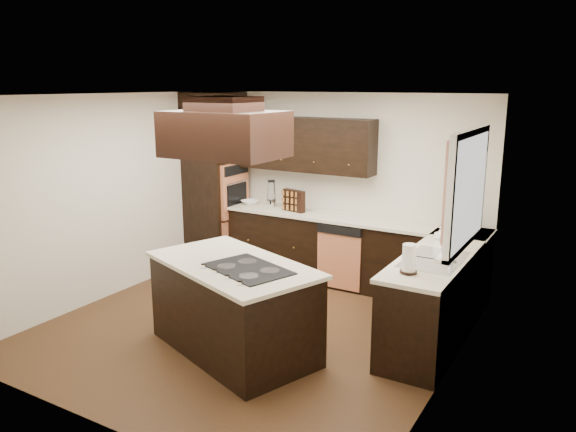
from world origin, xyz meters
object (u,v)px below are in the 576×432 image
object	(u,v)px
range_hood	(225,134)
spice_rack	(294,201)
island	(234,309)
oven_column	(216,192)

from	to	relation	value
range_hood	spice_rack	xyz separation A→B (m)	(-0.56, 2.27, -1.09)
island	spice_rack	distance (m)	2.41
island	range_hood	xyz separation A→B (m)	(-0.04, -0.02, 1.72)
island	range_hood	world-z (taller)	range_hood
island	spice_rack	bearing A→B (deg)	125.34
range_hood	island	bearing A→B (deg)	27.65
oven_column	island	bearing A→B (deg)	-49.42
range_hood	spice_rack	bearing A→B (deg)	103.93
spice_rack	island	bearing A→B (deg)	-58.78
island	range_hood	distance (m)	1.72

